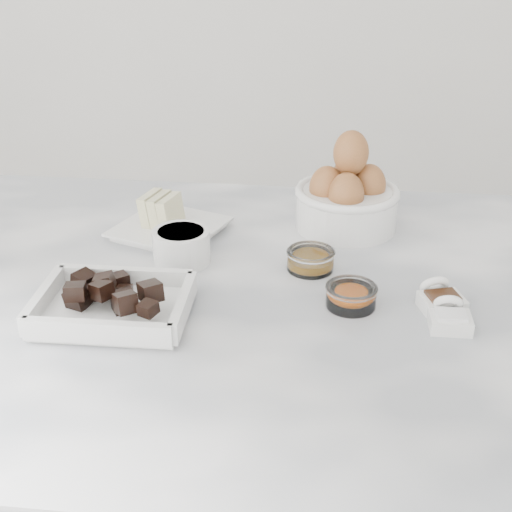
{
  "coord_description": "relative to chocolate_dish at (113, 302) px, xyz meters",
  "views": [
    {
      "loc": [
        0.12,
        -0.83,
        1.42
      ],
      "look_at": [
        0.02,
        0.03,
        0.98
      ],
      "focal_mm": 50.0,
      "sensor_mm": 36.0,
      "label": 1
    }
  ],
  "objects": [
    {
      "name": "marble_slab",
      "position": [
        0.15,
        0.08,
        -0.04
      ],
      "size": [
        1.2,
        0.8,
        0.04
      ],
      "primitive_type": "cube",
      "color": "silver",
      "rests_on": "cabinet"
    },
    {
      "name": "chocolate_dish",
      "position": [
        0.0,
        0.0,
        0.0
      ],
      "size": [
        0.19,
        0.15,
        0.05
      ],
      "color": "white",
      "rests_on": "marble_slab"
    },
    {
      "name": "butter_plate",
      "position": [
        0.01,
        0.25,
        -0.0
      ],
      "size": [
        0.19,
        0.19,
        0.06
      ],
      "color": "white",
      "rests_on": "marble_slab"
    },
    {
      "name": "sugar_ramekin",
      "position": [
        0.06,
        0.16,
        0.01
      ],
      "size": [
        0.08,
        0.08,
        0.05
      ],
      "color": "white",
      "rests_on": "marble_slab"
    },
    {
      "name": "egg_bowl",
      "position": [
        0.29,
        0.31,
        0.03
      ],
      "size": [
        0.17,
        0.17,
        0.16
      ],
      "color": "white",
      "rests_on": "marble_slab"
    },
    {
      "name": "honey_bowl",
      "position": [
        0.24,
        0.16,
        -0.01
      ],
      "size": [
        0.07,
        0.07,
        0.03
      ],
      "color": "white",
      "rests_on": "marble_slab"
    },
    {
      "name": "zest_bowl",
      "position": [
        0.3,
        0.06,
        -0.01
      ],
      "size": [
        0.07,
        0.07,
        0.03
      ],
      "color": "white",
      "rests_on": "marble_slab"
    },
    {
      "name": "vanilla_spoon",
      "position": [
        0.41,
        0.07,
        -0.01
      ],
      "size": [
        0.06,
        0.08,
        0.04
      ],
      "color": "white",
      "rests_on": "marble_slab"
    },
    {
      "name": "salt_spoon",
      "position": [
        0.42,
        0.02,
        -0.01
      ],
      "size": [
        0.05,
        0.06,
        0.04
      ],
      "color": "white",
      "rests_on": "marble_slab"
    }
  ]
}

